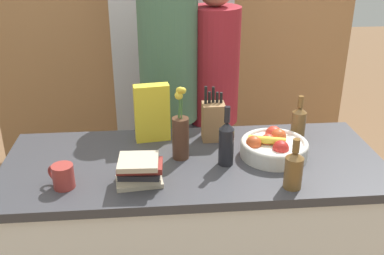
% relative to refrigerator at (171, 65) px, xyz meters
% --- Properties ---
extents(kitchen_island, '(1.68, 0.70, 0.92)m').
position_rel_refrigerator_xyz_m(kitchen_island, '(0.03, -1.45, -0.47)').
color(kitchen_island, silver).
rests_on(kitchen_island, ground_plane).
extents(back_wall_wood, '(2.88, 0.12, 2.60)m').
position_rel_refrigerator_xyz_m(back_wall_wood, '(0.03, 0.36, 0.37)').
color(back_wall_wood, '#AD7A4C').
rests_on(back_wall_wood, ground_plane).
extents(refrigerator, '(0.80, 0.62, 1.86)m').
position_rel_refrigerator_xyz_m(refrigerator, '(0.00, 0.00, 0.00)').
color(refrigerator, '#B7B7BC').
rests_on(refrigerator, ground_plane).
extents(fruit_bowl, '(0.30, 0.30, 0.11)m').
position_rel_refrigerator_xyz_m(fruit_bowl, '(0.39, -1.43, 0.03)').
color(fruit_bowl, silver).
rests_on(fruit_bowl, kitchen_island).
extents(knife_block, '(0.11, 0.09, 0.27)m').
position_rel_refrigerator_xyz_m(knife_block, '(0.14, -1.24, 0.08)').
color(knife_block, olive).
rests_on(knife_block, kitchen_island).
extents(flower_vase, '(0.07, 0.07, 0.34)m').
position_rel_refrigerator_xyz_m(flower_vase, '(-0.02, -1.42, 0.11)').
color(flower_vase, '#4C2D1E').
rests_on(flower_vase, kitchen_island).
extents(cereal_box, '(0.17, 0.08, 0.28)m').
position_rel_refrigerator_xyz_m(cereal_box, '(-0.15, -1.22, 0.13)').
color(cereal_box, yellow).
rests_on(cereal_box, kitchen_island).
extents(coffee_mug, '(0.11, 0.09, 0.10)m').
position_rel_refrigerator_xyz_m(coffee_mug, '(-0.51, -1.62, 0.04)').
color(coffee_mug, '#99332D').
rests_on(coffee_mug, kitchen_island).
extents(book_stack, '(0.20, 0.16, 0.12)m').
position_rel_refrigerator_xyz_m(book_stack, '(-0.20, -1.63, 0.05)').
color(book_stack, '#B7A88E').
rests_on(book_stack, kitchen_island).
extents(bottle_oil, '(0.07, 0.07, 0.21)m').
position_rel_refrigerator_xyz_m(bottle_oil, '(0.40, -1.71, 0.07)').
color(bottle_oil, brown).
rests_on(bottle_oil, kitchen_island).
extents(bottle_vinegar, '(0.07, 0.07, 0.27)m').
position_rel_refrigerator_xyz_m(bottle_vinegar, '(0.17, -1.49, 0.09)').
color(bottle_vinegar, black).
rests_on(bottle_vinegar, kitchen_island).
extents(bottle_wine, '(0.07, 0.07, 0.22)m').
position_rel_refrigerator_xyz_m(bottle_wine, '(0.56, -1.26, 0.07)').
color(bottle_wine, brown).
rests_on(bottle_wine, kitchen_island).
extents(person_at_sink, '(0.33, 0.33, 1.77)m').
position_rel_refrigerator_xyz_m(person_at_sink, '(-0.05, -0.79, 0.07)').
color(person_at_sink, '#383842').
rests_on(person_at_sink, ground_plane).
extents(person_in_blue, '(0.29, 0.29, 1.66)m').
position_rel_refrigerator_xyz_m(person_in_blue, '(0.22, -0.73, 0.02)').
color(person_in_blue, '#383842').
rests_on(person_in_blue, ground_plane).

